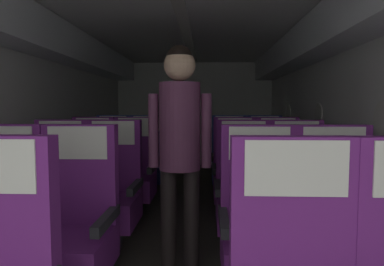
{
  "coord_description": "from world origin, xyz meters",
  "views": [
    {
      "loc": [
        0.24,
        0.3,
        1.18
      ],
      "look_at": [
        0.09,
        3.86,
        0.91
      ],
      "focal_mm": 31.62,
      "sensor_mm": 36.0,
      "label": 1
    }
  ],
  "objects_px": {
    "seat_d_left_window": "(91,175)",
    "seat_e_left_aisle": "(146,162)",
    "seat_b_right_aisle": "(337,233)",
    "seat_e_left_window": "(112,162)",
    "seat_c_left_window": "(57,194)",
    "seat_c_right_window": "(244,196)",
    "seat_e_right_window": "(229,163)",
    "seat_b_left_aisle": "(73,230)",
    "seat_d_right_aisle": "(279,176)",
    "seat_c_left_aisle": "(111,194)",
    "seat_d_left_aisle": "(133,174)",
    "flight_attendant": "(180,136)",
    "seat_e_right_aisle": "(265,163)",
    "seat_d_right_window": "(235,175)",
    "seat_b_right_window": "(261,232)",
    "seat_c_right_aisle": "(298,196)"
  },
  "relations": [
    {
      "from": "seat_b_left_aisle",
      "to": "seat_c_right_aisle",
      "type": "height_order",
      "value": "same"
    },
    {
      "from": "seat_d_right_window",
      "to": "flight_attendant",
      "type": "distance_m",
      "value": 1.46
    },
    {
      "from": "seat_b_left_aisle",
      "to": "seat_e_left_window",
      "type": "bearing_deg",
      "value": 100.71
    },
    {
      "from": "seat_c_left_window",
      "to": "seat_d_right_aisle",
      "type": "relative_size",
      "value": 1.0
    },
    {
      "from": "seat_e_right_window",
      "to": "seat_c_right_aisle",
      "type": "bearing_deg",
      "value": -74.73
    },
    {
      "from": "seat_c_left_window",
      "to": "seat_c_right_window",
      "type": "height_order",
      "value": "same"
    },
    {
      "from": "seat_c_left_aisle",
      "to": "seat_d_right_aisle",
      "type": "xyz_separation_m",
      "value": [
        1.56,
        0.82,
        0.0
      ]
    },
    {
      "from": "seat_c_right_aisle",
      "to": "seat_d_right_aisle",
      "type": "height_order",
      "value": "same"
    },
    {
      "from": "seat_c_left_aisle",
      "to": "seat_e_right_window",
      "type": "distance_m",
      "value": 1.98
    },
    {
      "from": "flight_attendant",
      "to": "seat_c_right_window",
      "type": "bearing_deg",
      "value": -131.55
    },
    {
      "from": "seat_c_left_window",
      "to": "seat_b_left_aisle",
      "type": "bearing_deg",
      "value": -60.42
    },
    {
      "from": "seat_b_right_window",
      "to": "seat_e_left_window",
      "type": "bearing_deg",
      "value": 122.61
    },
    {
      "from": "seat_c_right_window",
      "to": "seat_e_right_aisle",
      "type": "xyz_separation_m",
      "value": [
        0.46,
        1.64,
        0.0
      ]
    },
    {
      "from": "seat_b_right_aisle",
      "to": "seat_e_left_window",
      "type": "distance_m",
      "value": 3.17
    },
    {
      "from": "seat_b_right_aisle",
      "to": "seat_c_right_window",
      "type": "distance_m",
      "value": 0.92
    },
    {
      "from": "seat_d_left_aisle",
      "to": "seat_d_right_window",
      "type": "relative_size",
      "value": 1.0
    },
    {
      "from": "seat_d_left_window",
      "to": "seat_e_right_window",
      "type": "bearing_deg",
      "value": 28.48
    },
    {
      "from": "flight_attendant",
      "to": "seat_d_left_aisle",
      "type": "bearing_deg",
      "value": -58.98
    },
    {
      "from": "seat_c_left_window",
      "to": "seat_d_right_aisle",
      "type": "height_order",
      "value": "same"
    },
    {
      "from": "seat_d_left_window",
      "to": "flight_attendant",
      "type": "relative_size",
      "value": 0.67
    },
    {
      "from": "seat_b_left_aisle",
      "to": "seat_c_right_window",
      "type": "height_order",
      "value": "same"
    },
    {
      "from": "seat_e_left_aisle",
      "to": "seat_e_right_window",
      "type": "relative_size",
      "value": 1.0
    },
    {
      "from": "seat_c_left_window",
      "to": "seat_d_left_aisle",
      "type": "bearing_deg",
      "value": 61.36
    },
    {
      "from": "seat_e_left_window",
      "to": "seat_e_right_window",
      "type": "distance_m",
      "value": 1.55
    },
    {
      "from": "seat_c_left_aisle",
      "to": "seat_d_left_window",
      "type": "xyz_separation_m",
      "value": [
        -0.45,
        0.82,
        0.0
      ]
    },
    {
      "from": "seat_c_left_aisle",
      "to": "seat_d_left_aisle",
      "type": "height_order",
      "value": "same"
    },
    {
      "from": "seat_b_right_window",
      "to": "seat_e_right_aisle",
      "type": "distance_m",
      "value": 2.49
    },
    {
      "from": "seat_b_right_aisle",
      "to": "seat_e_left_window",
      "type": "height_order",
      "value": "same"
    },
    {
      "from": "seat_c_right_window",
      "to": "seat_d_left_window",
      "type": "height_order",
      "value": "same"
    },
    {
      "from": "seat_c_right_window",
      "to": "seat_e_right_window",
      "type": "distance_m",
      "value": 1.65
    },
    {
      "from": "seat_e_left_window",
      "to": "seat_d_right_aisle",
      "type": "bearing_deg",
      "value": -22.43
    },
    {
      "from": "seat_d_left_window",
      "to": "seat_e_right_aisle",
      "type": "distance_m",
      "value": 2.18
    },
    {
      "from": "seat_e_left_aisle",
      "to": "seat_e_right_aisle",
      "type": "relative_size",
      "value": 1.0
    },
    {
      "from": "seat_b_right_window",
      "to": "seat_d_left_window",
      "type": "relative_size",
      "value": 1.0
    },
    {
      "from": "seat_c_right_window",
      "to": "seat_e_right_aisle",
      "type": "relative_size",
      "value": 1.0
    },
    {
      "from": "seat_c_right_window",
      "to": "seat_e_right_aisle",
      "type": "height_order",
      "value": "same"
    },
    {
      "from": "seat_e_right_window",
      "to": "flight_attendant",
      "type": "relative_size",
      "value": 0.67
    },
    {
      "from": "seat_b_right_window",
      "to": "flight_attendant",
      "type": "xyz_separation_m",
      "value": [
        -0.5,
        0.35,
        0.53
      ]
    },
    {
      "from": "seat_b_right_aisle",
      "to": "seat_b_left_aisle",
      "type": "bearing_deg",
      "value": -179.44
    },
    {
      "from": "seat_c_left_window",
      "to": "seat_b_right_window",
      "type": "bearing_deg",
      "value": -26.95
    },
    {
      "from": "seat_d_left_window",
      "to": "seat_c_left_aisle",
      "type": "bearing_deg",
      "value": -60.85
    },
    {
      "from": "seat_b_right_aisle",
      "to": "seat_e_left_window",
      "type": "bearing_deg",
      "value": 129.34
    },
    {
      "from": "seat_d_right_aisle",
      "to": "seat_e_right_window",
      "type": "distance_m",
      "value": 0.96
    },
    {
      "from": "seat_d_left_window",
      "to": "seat_e_left_aisle",
      "type": "xyz_separation_m",
      "value": [
        0.45,
        0.84,
        0.0
      ]
    },
    {
      "from": "seat_e_left_window",
      "to": "flight_attendant",
      "type": "distance_m",
      "value": 2.41
    },
    {
      "from": "seat_e_right_window",
      "to": "seat_b_left_aisle",
      "type": "bearing_deg",
      "value": -113.8
    },
    {
      "from": "seat_d_left_window",
      "to": "seat_d_right_aisle",
      "type": "height_order",
      "value": "same"
    },
    {
      "from": "seat_d_right_aisle",
      "to": "seat_e_right_window",
      "type": "bearing_deg",
      "value": 118.97
    },
    {
      "from": "seat_d_right_aisle",
      "to": "seat_d_right_window",
      "type": "relative_size",
      "value": 1.0
    },
    {
      "from": "flight_attendant",
      "to": "seat_e_right_aisle",
      "type": "bearing_deg",
      "value": -108.63
    }
  ]
}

